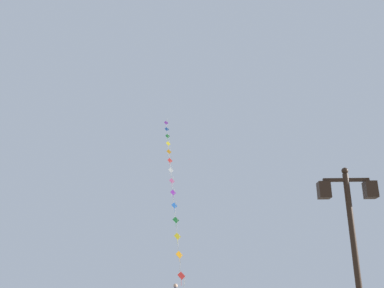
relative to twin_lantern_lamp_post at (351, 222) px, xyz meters
The scene contains 2 objects.
twin_lantern_lamp_post is the anchor object (origin of this frame).
kite_train 25.71m from the twin_lantern_lamp_post, 104.74° to the left, with size 3.52×19.85×19.16m.
Camera 1 is at (-1.05, -2.06, 1.69)m, focal length 38.83 mm.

